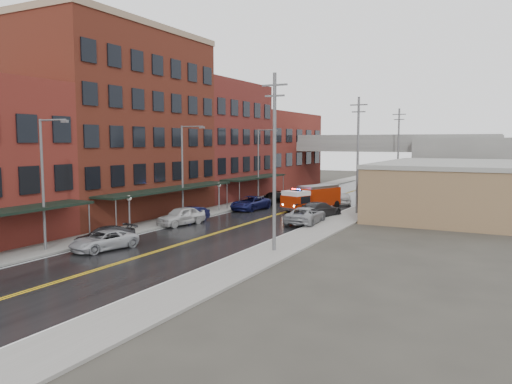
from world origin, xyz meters
The scene contains 33 objects.
ground centered at (0.00, 0.00, 0.00)m, with size 220.00×220.00×0.00m, color #2D2B26.
road centered at (0.00, 30.00, 0.01)m, with size 11.00×160.00×0.02m, color black.
sidewalk_left centered at (-7.30, 30.00, 0.07)m, with size 3.00×160.00×0.15m, color slate.
sidewalk_right centered at (7.30, 30.00, 0.07)m, with size 3.00×160.00×0.15m, color slate.
curb_left centered at (-5.65, 30.00, 0.07)m, with size 0.30×160.00×0.15m, color gray.
curb_right centered at (5.65, 30.00, 0.07)m, with size 0.30×160.00×0.15m, color gray.
brick_building_b centered at (-13.30, 23.00, 9.00)m, with size 9.00×20.00×18.00m, color #532116.
brick_building_c centered at (-13.30, 40.50, 7.50)m, with size 9.00×15.00×15.00m, color maroon.
brick_building_far centered at (-13.30, 58.00, 6.00)m, with size 9.00×20.00×12.00m, color maroon.
tan_building centered at (16.00, 40.00, 2.50)m, with size 14.00×22.00×5.00m, color brown.
right_far_block centered at (18.00, 70.00, 4.00)m, with size 18.00×30.00×8.00m, color slate.
awning_1 centered at (-7.49, 23.00, 2.99)m, with size 2.60×18.00×3.09m.
awning_2 centered at (-7.49, 40.50, 2.99)m, with size 2.60×13.00×3.09m.
globe_lamp_1 centered at (-6.40, 16.00, 2.31)m, with size 0.44×0.44×3.12m.
globe_lamp_2 centered at (-6.40, 30.00, 2.31)m, with size 0.44×0.44×3.12m.
street_lamp_0 centered at (-6.55, 8.00, 5.19)m, with size 2.64×0.22×9.00m.
street_lamp_1 centered at (-6.55, 24.00, 5.19)m, with size 2.64×0.22×9.00m.
street_lamp_2 centered at (-6.55, 40.00, 5.19)m, with size 2.64×0.22×9.00m.
utility_pole_0 centered at (7.20, 15.00, 6.31)m, with size 1.80×0.24×12.00m.
utility_pole_1 centered at (7.20, 35.00, 6.31)m, with size 1.80×0.24×12.00m.
utility_pole_2 centered at (7.20, 55.00, 6.31)m, with size 1.80×0.24×12.00m.
overpass centered at (0.00, 62.00, 5.99)m, with size 40.00×10.00×7.50m.
fire_truck centered at (2.00, 35.49, 1.46)m, with size 4.77×7.75×2.70m.
parked_car_left_2 centered at (-3.60, 10.20, 0.66)m, with size 2.20×4.76×1.32m, color #A9ABB1.
parked_car_left_3 centered at (-4.59, 11.30, 0.68)m, with size 1.90×4.67×1.36m, color #28272A.
parked_car_left_4 centered at (-5.00, 21.20, 0.82)m, with size 1.94×4.81×1.64m, color silver.
parked_car_left_5 centered at (-5.00, 22.80, 0.70)m, with size 1.49×4.26×1.40m, color black.
parked_car_left_6 centered at (-4.09, 32.81, 0.76)m, with size 2.51×5.44×1.51m, color #121647.
parked_car_left_7 centered at (-4.45, 39.20, 0.67)m, with size 1.87×4.59×1.33m, color black.
parked_car_right_0 centered at (4.77, 26.88, 0.79)m, with size 2.61×5.66×1.57m, color gray.
parked_car_right_1 centered at (4.47, 31.42, 0.77)m, with size 2.15×5.29×1.53m, color #2B2B2E.
parked_car_right_2 centered at (3.60, 41.96, 0.75)m, with size 1.77×4.39×1.50m, color #B7B7B7.
parked_car_right_3 centered at (5.00, 52.20, 0.66)m, with size 1.40×4.02×1.32m, color black.
Camera 1 is at (21.42, -15.17, 7.50)m, focal length 35.00 mm.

